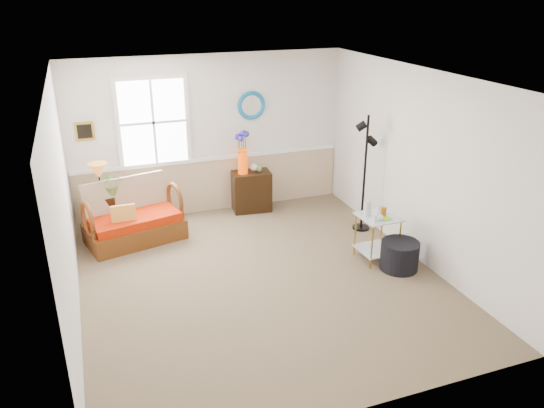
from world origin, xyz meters
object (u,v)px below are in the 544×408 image
object	(u,v)px
side_table	(377,238)
ottoman	(400,255)
loveseat	(133,212)
floor_lamp	(365,174)
cabinet	(251,191)
lamp_stand	(106,215)

from	to	relation	value
side_table	ottoman	size ratio (longest dim) A/B	1.27
loveseat	ottoman	xyz separation A→B (m)	(3.25, -2.11, -0.25)
loveseat	floor_lamp	xyz separation A→B (m)	(3.40, -0.80, 0.46)
cabinet	ottoman	size ratio (longest dim) A/B	1.32
floor_lamp	side_table	bearing A→B (deg)	-84.47
loveseat	side_table	bearing A→B (deg)	-43.39
ottoman	floor_lamp	bearing A→B (deg)	83.55
cabinet	floor_lamp	bearing A→B (deg)	-37.79
side_table	lamp_stand	bearing A→B (deg)	148.63
loveseat	lamp_stand	bearing A→B (deg)	123.27
loveseat	floor_lamp	size ratio (longest dim) A/B	0.76
floor_lamp	ottoman	size ratio (longest dim) A/B	3.54
cabinet	side_table	size ratio (longest dim) A/B	1.04
cabinet	floor_lamp	size ratio (longest dim) A/B	0.37
side_table	floor_lamp	size ratio (longest dim) A/B	0.36
loveseat	floor_lamp	distance (m)	3.52
lamp_stand	cabinet	xyz separation A→B (m)	(2.39, 0.16, 0.02)
cabinet	loveseat	bearing A→B (deg)	-159.63
ottoman	cabinet	bearing A→B (deg)	115.19
cabinet	side_table	bearing A→B (deg)	-58.74
cabinet	floor_lamp	world-z (taller)	floor_lamp
lamp_stand	loveseat	bearing A→B (deg)	-43.01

